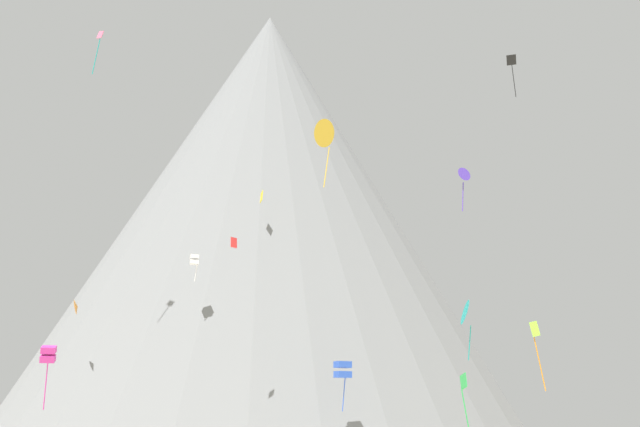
{
  "coord_description": "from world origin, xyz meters",
  "views": [
    {
      "loc": [
        5.19,
        -28.22,
        3.16
      ],
      "look_at": [
        -1.44,
        43.74,
        24.02
      ],
      "focal_mm": 43.9,
      "sensor_mm": 36.0,
      "label": 1
    }
  ],
  "objects": [
    {
      "name": "kite_lime_low",
      "position": [
        16.06,
        32.46,
        10.16
      ],
      "size": [
        0.84,
        0.41,
        5.24
      ],
      "rotation": [
        0.0,
        0.0,
        5.29
      ],
      "color": "#8CD133"
    },
    {
      "name": "kite_teal_low",
      "position": [
        11.54,
        39.16,
        13.5
      ],
      "size": [
        1.15,
        2.33,
        5.13
      ],
      "rotation": [
        0.0,
        0.0,
        1.69
      ],
      "color": "teal"
    },
    {
      "name": "kite_white_mid",
      "position": [
        -14.24,
        46.29,
        20.28
      ],
      "size": [
        1.08,
        1.07,
        2.68
      ],
      "rotation": [
        0.0,
        0.0,
        5.05
      ],
      "color": "white"
    },
    {
      "name": "kite_rainbow_high",
      "position": [
        -22.8,
        38.48,
        40.38
      ],
      "size": [
        0.87,
        0.41,
        4.69
      ],
      "rotation": [
        0.0,
        0.0,
        1.93
      ],
      "color": "#E5668C"
    },
    {
      "name": "rock_massif",
      "position": [
        -12.83,
        76.07,
        29.57
      ],
      "size": [
        99.88,
        99.88,
        64.19
      ],
      "color": "slate",
      "rests_on": "ground_plane"
    },
    {
      "name": "kite_magenta_low",
      "position": [
        -20.6,
        28.99,
        9.23
      ],
      "size": [
        1.35,
        1.41,
        4.78
      ],
      "rotation": [
        0.0,
        0.0,
        3.44
      ],
      "color": "#D1339E"
    },
    {
      "name": "kite_blue_low",
      "position": [
        0.7,
        42.6,
        9.1
      ],
      "size": [
        1.72,
        1.73,
        4.39
      ],
      "rotation": [
        0.0,
        0.0,
        3.63
      ],
      "color": "blue"
    },
    {
      "name": "kite_red_mid",
      "position": [
        -8.73,
        38.68,
        20.05
      ],
      "size": [
        0.56,
        0.58,
        0.98
      ],
      "rotation": [
        0.0,
        0.0,
        6.25
      ],
      "color": "red"
    },
    {
      "name": "kite_indigo_mid",
      "position": [
        11.57,
        35.53,
        24.67
      ],
      "size": [
        1.32,
        1.07,
        3.91
      ],
      "rotation": [
        0.0,
        0.0,
        3.69
      ],
      "color": "#5138B2"
    },
    {
      "name": "kite_yellow_high",
      "position": [
        -8.75,
        52.86,
        28.77
      ],
      "size": [
        0.45,
        1.11,
        1.34
      ],
      "rotation": [
        0.0,
        0.0,
        4.32
      ],
      "color": "yellow"
    },
    {
      "name": "kite_green_low",
      "position": [
        9.79,
        24.73,
        6.25
      ],
      "size": [
        0.48,
        1.03,
        4.03
      ],
      "rotation": [
        0.0,
        0.0,
        1.11
      ],
      "color": "green"
    },
    {
      "name": "kite_orange_mid",
      "position": [
        -25.86,
        46.01,
        15.72
      ],
      "size": [
        1.22,
        1.64,
        1.53
      ],
      "rotation": [
        0.0,
        0.0,
        2.02
      ],
      "color": "orange"
    },
    {
      "name": "kite_gold_high",
      "position": [
        -0.03,
        31.37,
        27.27
      ],
      "size": [
        2.18,
        2.43,
        5.92
      ],
      "rotation": [
        0.0,
        0.0,
        4.05
      ],
      "color": "gold"
    },
    {
      "name": "kite_black_high",
      "position": [
        18.58,
        48.53,
        41.21
      ],
      "size": [
        0.97,
        0.81,
        4.9
      ],
      "rotation": [
        0.0,
        0.0,
        1.93
      ],
      "color": "black"
    }
  ]
}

